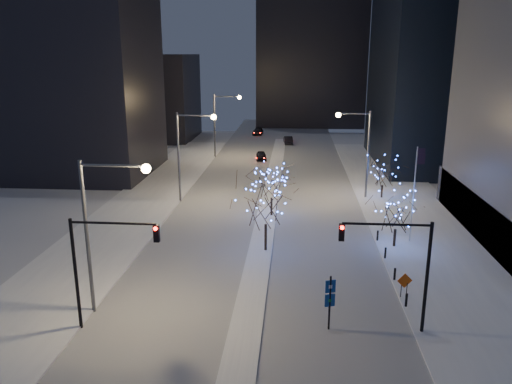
# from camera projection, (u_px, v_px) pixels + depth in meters

# --- Properties ---
(ground) EXTENTS (160.00, 160.00, 0.00)m
(ground) POSITION_uv_depth(u_px,v_px,m) (245.00, 335.00, 29.58)
(ground) COLOR silver
(ground) RESTS_ON ground
(road) EXTENTS (20.00, 130.00, 0.02)m
(road) POSITION_uv_depth(u_px,v_px,m) (272.00, 185.00, 63.20)
(road) COLOR #9CA1AA
(road) RESTS_ON ground
(median) EXTENTS (2.00, 80.00, 0.15)m
(median) POSITION_uv_depth(u_px,v_px,m) (270.00, 195.00, 58.38)
(median) COLOR white
(median) RESTS_ON ground
(east_sidewalk) EXTENTS (10.00, 90.00, 0.15)m
(east_sidewalk) POSITION_uv_depth(u_px,v_px,m) (422.00, 227.00, 47.64)
(east_sidewalk) COLOR white
(east_sidewalk) RESTS_ON ground
(west_sidewalk) EXTENTS (8.00, 90.00, 0.15)m
(west_sidewalk) POSITION_uv_depth(u_px,v_px,m) (125.00, 220.00, 49.82)
(west_sidewalk) COLOR white
(west_sidewalk) RESTS_ON ground
(filler_west_near) EXTENTS (22.00, 18.00, 24.00)m
(filler_west_near) POSITION_uv_depth(u_px,v_px,m) (67.00, 85.00, 66.90)
(filler_west_near) COLOR black
(filler_west_near) RESTS_ON ground
(filler_west_far) EXTENTS (18.00, 16.00, 16.00)m
(filler_west_far) POSITION_uv_depth(u_px,v_px,m) (147.00, 97.00, 96.63)
(filler_west_far) COLOR black
(filler_west_far) RESTS_ON ground
(horizon_block) EXTENTS (24.00, 14.00, 42.00)m
(horizon_block) POSITION_uv_depth(u_px,v_px,m) (312.00, 31.00, 111.88)
(horizon_block) COLOR black
(horizon_block) RESTS_ON ground
(street_lamp_w_near) EXTENTS (4.40, 0.56, 10.00)m
(street_lamp_w_near) POSITION_uv_depth(u_px,v_px,m) (102.00, 217.00, 30.43)
(street_lamp_w_near) COLOR #595E66
(street_lamp_w_near) RESTS_ON ground
(street_lamp_w_mid) EXTENTS (4.40, 0.56, 10.00)m
(street_lamp_w_mid) POSITION_uv_depth(u_px,v_px,m) (188.00, 145.00, 54.45)
(street_lamp_w_mid) COLOR #595E66
(street_lamp_w_mid) RESTS_ON ground
(street_lamp_w_far) EXTENTS (4.40, 0.56, 10.00)m
(street_lamp_w_far) POSITION_uv_depth(u_px,v_px,m) (221.00, 117.00, 78.46)
(street_lamp_w_far) COLOR #595E66
(street_lamp_w_far) RESTS_ON ground
(street_lamp_east) EXTENTS (3.90, 0.56, 10.00)m
(street_lamp_east) POSITION_uv_depth(u_px,v_px,m) (360.00, 143.00, 55.91)
(street_lamp_east) COLOR #595E66
(street_lamp_east) RESTS_ON ground
(traffic_signal_west) EXTENTS (5.26, 0.43, 7.00)m
(traffic_signal_west) POSITION_uv_depth(u_px,v_px,m) (100.00, 256.00, 28.93)
(traffic_signal_west) COLOR black
(traffic_signal_west) RESTS_ON ground
(traffic_signal_east) EXTENTS (5.26, 0.43, 7.00)m
(traffic_signal_east) POSITION_uv_depth(u_px,v_px,m) (401.00, 258.00, 28.59)
(traffic_signal_east) COLOR black
(traffic_signal_east) RESTS_ON ground
(flagpoles) EXTENTS (1.35, 2.60, 8.00)m
(flagpoles) POSITION_uv_depth(u_px,v_px,m) (415.00, 187.00, 43.86)
(flagpoles) COLOR silver
(flagpoles) RESTS_ON east_sidewalk
(bollards) EXTENTS (0.16, 12.16, 0.90)m
(bollards) POSITION_uv_depth(u_px,v_px,m) (390.00, 263.00, 38.26)
(bollards) COLOR black
(bollards) RESTS_ON east_sidewalk
(car_near) EXTENTS (1.93, 4.00, 1.32)m
(car_near) POSITION_uv_depth(u_px,v_px,m) (261.00, 156.00, 78.24)
(car_near) COLOR black
(car_near) RESTS_ON ground
(car_mid) EXTENTS (1.91, 4.41, 1.41)m
(car_mid) POSITION_uv_depth(u_px,v_px,m) (288.00, 140.00, 92.23)
(car_mid) COLOR black
(car_mid) RESTS_ON ground
(car_far) EXTENTS (2.13, 4.73, 1.35)m
(car_far) POSITION_uv_depth(u_px,v_px,m) (258.00, 131.00, 102.54)
(car_far) COLOR black
(car_far) RESTS_ON ground
(holiday_tree_median_near) EXTENTS (6.33, 6.33, 6.78)m
(holiday_tree_median_near) POSITION_uv_depth(u_px,v_px,m) (266.00, 201.00, 40.85)
(holiday_tree_median_near) COLOR black
(holiday_tree_median_near) RESTS_ON median
(holiday_tree_median_far) EXTENTS (4.50, 4.50, 5.38)m
(holiday_tree_median_far) POSITION_uv_depth(u_px,v_px,m) (272.00, 183.00, 50.13)
(holiday_tree_median_far) COLOR black
(holiday_tree_median_far) RESTS_ON median
(holiday_tree_plaza_near) EXTENTS (4.93, 4.93, 4.78)m
(holiday_tree_plaza_near) POSITION_uv_depth(u_px,v_px,m) (397.00, 213.00, 42.07)
(holiday_tree_plaza_near) COLOR black
(holiday_tree_plaza_near) RESTS_ON east_sidewalk
(holiday_tree_plaza_far) EXTENTS (4.78, 4.78, 4.85)m
(holiday_tree_plaza_far) POSITION_uv_depth(u_px,v_px,m) (383.00, 172.00, 56.58)
(holiday_tree_plaza_far) COLOR black
(holiday_tree_plaza_far) RESTS_ON east_sidewalk
(wayfinding_sign) EXTENTS (0.62, 0.26, 3.50)m
(wayfinding_sign) POSITION_uv_depth(u_px,v_px,m) (330.00, 297.00, 29.59)
(wayfinding_sign) COLOR black
(wayfinding_sign) RESTS_ON ground
(construction_sign) EXTENTS (1.05, 0.22, 1.75)m
(construction_sign) POSITION_uv_depth(u_px,v_px,m) (405.00, 283.00, 33.56)
(construction_sign) COLOR black
(construction_sign) RESTS_ON east_sidewalk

